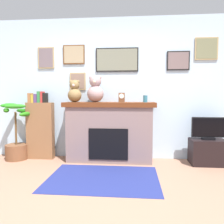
# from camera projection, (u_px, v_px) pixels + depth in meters

# --- Properties ---
(ground_plane) EXTENTS (12.00, 12.00, 0.00)m
(ground_plane) POSITION_uv_depth(u_px,v_px,m) (88.00, 205.00, 2.47)
(ground_plane) COLOR #9D7059
(back_wall) EXTENTS (5.20, 0.15, 2.60)m
(back_wall) POSITION_uv_depth(u_px,v_px,m) (109.00, 88.00, 4.36)
(back_wall) COLOR silver
(back_wall) RESTS_ON ground_plane
(fireplace) EXTENTS (1.60, 0.52, 1.05)m
(fireplace) POSITION_uv_depth(u_px,v_px,m) (110.00, 131.00, 4.12)
(fireplace) COLOR slate
(fireplace) RESTS_ON ground_plane
(bookshelf) EXTENTS (0.49, 0.16, 1.24)m
(bookshelf) POSITION_uv_depth(u_px,v_px,m) (40.00, 128.00, 4.27)
(bookshelf) COLOR brown
(bookshelf) RESTS_ON ground_plane
(potted_plant) EXTENTS (0.56, 0.52, 1.03)m
(potted_plant) POSITION_uv_depth(u_px,v_px,m) (16.00, 141.00, 4.22)
(potted_plant) COLOR brown
(potted_plant) RESTS_ON ground_plane
(tv_stand) EXTENTS (0.58, 0.40, 0.43)m
(tv_stand) POSITION_uv_depth(u_px,v_px,m) (208.00, 152.00, 3.92)
(tv_stand) COLOR black
(tv_stand) RESTS_ON ground_plane
(television) EXTENTS (0.55, 0.14, 0.38)m
(television) POSITION_uv_depth(u_px,v_px,m) (208.00, 129.00, 3.89)
(television) COLOR black
(television) RESTS_ON tv_stand
(area_rug) EXTENTS (1.55, 1.18, 0.01)m
(area_rug) POSITION_uv_depth(u_px,v_px,m) (103.00, 178.00, 3.26)
(area_rug) COLOR navy
(area_rug) RESTS_ON ground_plane
(candle_jar) EXTENTS (0.07, 0.07, 0.12)m
(candle_jar) POSITION_uv_depth(u_px,v_px,m) (145.00, 99.00, 4.00)
(candle_jar) COLOR teal
(candle_jar) RESTS_ON fireplace
(mantel_clock) EXTENTS (0.11, 0.08, 0.17)m
(mantel_clock) POSITION_uv_depth(u_px,v_px,m) (122.00, 97.00, 4.04)
(mantel_clock) COLOR brown
(mantel_clock) RESTS_ON fireplace
(teddy_bear_cream) EXTENTS (0.25, 0.25, 0.40)m
(teddy_bear_cream) POSITION_uv_depth(u_px,v_px,m) (75.00, 92.00, 4.11)
(teddy_bear_cream) COLOR olive
(teddy_bear_cream) RESTS_ON fireplace
(teddy_bear_grey) EXTENTS (0.29, 0.29, 0.47)m
(teddy_bear_grey) POSITION_uv_depth(u_px,v_px,m) (95.00, 90.00, 4.07)
(teddy_bear_grey) COLOR #A38787
(teddy_bear_grey) RESTS_ON fireplace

